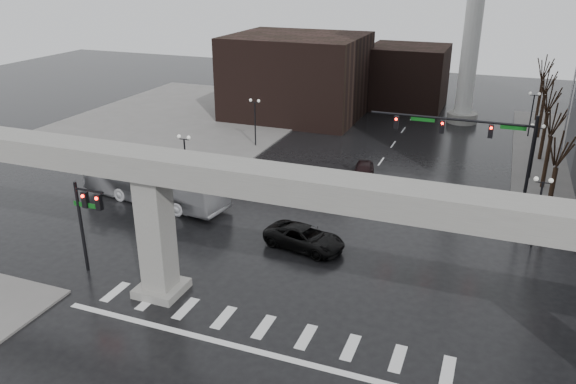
# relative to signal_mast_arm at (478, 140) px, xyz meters

# --- Properties ---
(ground) EXTENTS (160.00, 160.00, 0.00)m
(ground) POSITION_rel_signal_mast_arm_xyz_m (-8.99, -18.80, -5.83)
(ground) COLOR black
(ground) RESTS_ON ground
(sidewalk_nw) EXTENTS (28.00, 36.00, 0.15)m
(sidewalk_nw) POSITION_rel_signal_mast_arm_xyz_m (-34.99, 17.20, -5.75)
(sidewalk_nw) COLOR slate
(sidewalk_nw) RESTS_ON ground
(elevated_guideway) EXTENTS (48.00, 2.60, 8.70)m
(elevated_guideway) POSITION_rel_signal_mast_arm_xyz_m (-7.73, -18.80, 1.05)
(elevated_guideway) COLOR gray
(elevated_guideway) RESTS_ON ground
(building_far_left) EXTENTS (16.00, 14.00, 10.00)m
(building_far_left) POSITION_rel_signal_mast_arm_xyz_m (-22.99, 23.20, -0.83)
(building_far_left) COLOR black
(building_far_left) RESTS_ON ground
(building_far_mid) EXTENTS (10.00, 10.00, 8.00)m
(building_far_mid) POSITION_rel_signal_mast_arm_xyz_m (-10.99, 33.20, -1.83)
(building_far_mid) COLOR black
(building_far_mid) RESTS_ON ground
(smokestack) EXTENTS (3.60, 3.60, 30.00)m
(smokestack) POSITION_rel_signal_mast_arm_xyz_m (-2.99, 27.20, 7.52)
(smokestack) COLOR silver
(smokestack) RESTS_ON ground
(signal_mast_arm) EXTENTS (12.12, 0.43, 8.00)m
(signal_mast_arm) POSITION_rel_signal_mast_arm_xyz_m (0.00, 0.00, 0.00)
(signal_mast_arm) COLOR black
(signal_mast_arm) RESTS_ON ground
(signal_left_pole) EXTENTS (2.30, 0.30, 6.00)m
(signal_left_pole) POSITION_rel_signal_mast_arm_xyz_m (-21.24, -18.30, -1.76)
(signal_left_pole) COLOR black
(signal_left_pole) RESTS_ON ground
(flagpole_assembly) EXTENTS (2.06, 0.12, 12.00)m
(flagpole_assembly) POSITION_rel_signal_mast_arm_xyz_m (6.30, 3.20, 1.70)
(flagpole_assembly) COLOR silver
(flagpole_assembly) RESTS_ON ground
(lamp_right_0) EXTENTS (1.22, 0.32, 5.11)m
(lamp_right_0) POSITION_rel_signal_mast_arm_xyz_m (4.51, -4.80, -2.36)
(lamp_right_0) COLOR black
(lamp_right_0) RESTS_ON ground
(lamp_right_1) EXTENTS (1.22, 0.32, 5.11)m
(lamp_right_1) POSITION_rel_signal_mast_arm_xyz_m (4.51, 9.20, -2.36)
(lamp_right_1) COLOR black
(lamp_right_1) RESTS_ON ground
(lamp_right_2) EXTENTS (1.22, 0.32, 5.11)m
(lamp_right_2) POSITION_rel_signal_mast_arm_xyz_m (4.51, 23.20, -2.36)
(lamp_right_2) COLOR black
(lamp_right_2) RESTS_ON ground
(lamp_left_0) EXTENTS (1.22, 0.32, 5.11)m
(lamp_left_0) POSITION_rel_signal_mast_arm_xyz_m (-22.49, -4.80, -2.36)
(lamp_left_0) COLOR black
(lamp_left_0) RESTS_ON ground
(lamp_left_1) EXTENTS (1.22, 0.32, 5.11)m
(lamp_left_1) POSITION_rel_signal_mast_arm_xyz_m (-22.49, 9.20, -2.36)
(lamp_left_1) COLOR black
(lamp_left_1) RESTS_ON ground
(lamp_left_2) EXTENTS (1.22, 0.32, 5.11)m
(lamp_left_2) POSITION_rel_signal_mast_arm_xyz_m (-22.49, 23.20, -2.36)
(lamp_left_2) COLOR black
(lamp_left_2) RESTS_ON ground
(tree_right_0) EXTENTS (1.09, 1.58, 7.50)m
(tree_right_0) POSITION_rel_signal_mast_arm_xyz_m (5.54, -0.78, -3.04)
(tree_right_0) COLOR black
(tree_right_0) RESTS_ON ground
(tree_right_1) EXTENTS (1.09, 1.61, 7.67)m
(tree_right_1) POSITION_rel_signal_mast_arm_xyz_m (5.54, 7.22, -2.98)
(tree_right_1) COLOR black
(tree_right_1) RESTS_ON ground
(tree_right_2) EXTENTS (1.10, 1.63, 7.85)m
(tree_right_2) POSITION_rel_signal_mast_arm_xyz_m (5.54, 15.22, -2.91)
(tree_right_2) COLOR black
(tree_right_2) RESTS_ON ground
(tree_right_3) EXTENTS (1.11, 1.66, 8.02)m
(tree_right_3) POSITION_rel_signal_mast_arm_xyz_m (5.54, 23.22, -2.85)
(tree_right_3) COLOR black
(tree_right_3) RESTS_ON ground
(tree_right_4) EXTENTS (1.12, 1.69, 8.19)m
(tree_right_4) POSITION_rel_signal_mast_arm_xyz_m (5.54, 31.22, -2.79)
(tree_right_4) COLOR black
(tree_right_4) RESTS_ON ground
(pickup_truck) EXTENTS (6.01, 3.64, 1.56)m
(pickup_truck) POSITION_rel_signal_mast_arm_xyz_m (-9.98, -10.52, -5.05)
(pickup_truck) COLOR black
(pickup_truck) RESTS_ON ground
(city_bus) EXTENTS (13.40, 4.92, 3.65)m
(city_bus) POSITION_rel_signal_mast_arm_xyz_m (-24.03, -7.30, -4.00)
(city_bus) COLOR #A3A3A8
(city_bus) RESTS_ON ground
(far_car) EXTENTS (2.46, 4.51, 1.46)m
(far_car) POSITION_rel_signal_mast_arm_xyz_m (-9.48, 4.05, -5.10)
(far_car) COLOR black
(far_car) RESTS_ON ground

